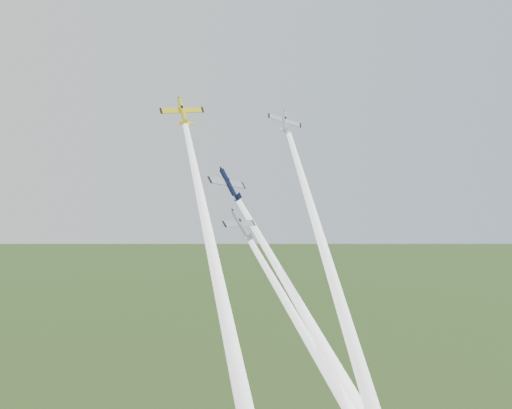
% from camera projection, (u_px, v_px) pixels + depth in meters
% --- Properties ---
extents(plane_yellow, '(8.23, 7.00, 7.23)m').
position_uv_depth(plane_yellow, '(183.00, 112.00, 111.48)').
color(plane_yellow, yellow).
extents(smoke_trail_yellow, '(9.54, 44.28, 53.22)m').
position_uv_depth(smoke_trail_yellow, '(221.00, 295.00, 90.68)').
color(smoke_trail_yellow, white).
extents(plane_navy, '(9.66, 9.25, 8.52)m').
position_uv_depth(plane_navy, '(229.00, 185.00, 111.33)').
color(plane_navy, '#0C1336').
extents(smoke_trail_navy, '(17.21, 42.49, 52.81)m').
position_uv_depth(smoke_trail_navy, '(338.00, 370.00, 96.89)').
color(smoke_trail_navy, white).
extents(plane_silver_right, '(8.51, 5.98, 7.36)m').
position_uv_depth(plane_silver_right, '(285.00, 122.00, 118.81)').
color(plane_silver_right, silver).
extents(smoke_trail_silver_right, '(12.13, 49.38, 59.77)m').
position_uv_depth(smoke_trail_silver_right, '(345.00, 318.00, 95.30)').
color(smoke_trail_silver_right, white).
extents(plane_silver_low, '(8.59, 7.62, 6.39)m').
position_uv_depth(plane_silver_low, '(241.00, 225.00, 103.92)').
color(plane_silver_low, '#A3A9B0').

